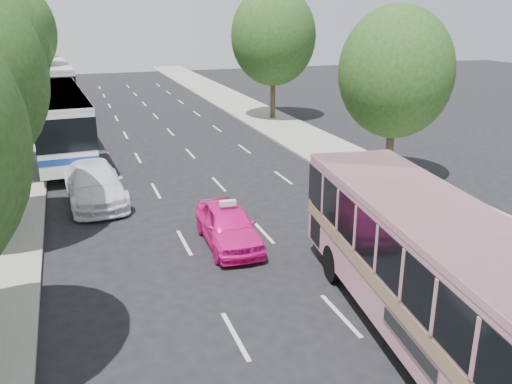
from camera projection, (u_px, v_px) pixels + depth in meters
name	position (u px, v px, depth m)	size (l,w,h in m)	color
ground	(277.00, 287.00, 15.72)	(120.00, 120.00, 0.00)	black
sidewalk_left	(12.00, 149.00, 30.95)	(4.00, 90.00, 0.15)	#9E998E
sidewalk_right	(287.00, 129.00, 36.26)	(4.00, 90.00, 0.12)	#9E998E
tree_left_d	(0.00, 47.00, 30.92)	(5.52, 5.52, 8.60)	#38281E
tree_left_e	(11.00, 28.00, 37.85)	(6.30, 6.30, 9.82)	#38281E
tree_left_f	(16.00, 31.00, 45.09)	(5.88, 5.88, 9.16)	#38281E
tree_right_near	(398.00, 68.00, 23.91)	(5.10, 5.10, 7.95)	#38281E
tree_right_far	(275.00, 33.00, 38.04)	(6.00, 6.00, 9.35)	#38281E
pink_bus	(427.00, 258.00, 12.75)	(4.07, 10.78, 3.35)	pink
pink_taxi	(228.00, 225.00, 18.35)	(1.67, 4.14, 1.41)	#FA1594
white_pickup	(94.00, 183.00, 22.49)	(2.22, 5.46, 1.58)	white
tour_coach_front	(59.00, 118.00, 28.83)	(3.26, 12.19, 3.61)	white
tour_coach_rear	(50.00, 83.00, 41.88)	(3.59, 13.01, 3.85)	silver
taxi_roof_sign	(228.00, 203.00, 18.10)	(0.55, 0.18, 0.18)	silver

